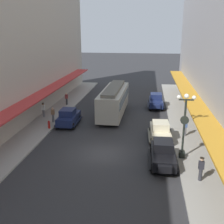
{
  "coord_description": "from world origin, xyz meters",
  "views": [
    {
      "loc": [
        3.55,
        -20.15,
        9.85
      ],
      "look_at": [
        0.0,
        6.0,
        1.8
      ],
      "focal_mm": 43.47,
      "sensor_mm": 36.0,
      "label": 1
    }
  ],
  "objects_px": {
    "parked_car_2": "(69,117)",
    "pedestrian_1": "(201,169)",
    "pedestrian_4": "(67,99)",
    "parked_car_0": "(160,130)",
    "pedestrian_2": "(185,127)",
    "parked_car_1": "(163,153)",
    "parked_car_3": "(156,101)",
    "pedestrian_0": "(43,110)",
    "fire_hydrant": "(49,124)",
    "streetcar": "(114,100)",
    "pedestrian_3": "(53,115)",
    "lamp_post_with_clock": "(184,123)"
  },
  "relations": [
    {
      "from": "parked_car_3",
      "to": "fire_hydrant",
      "type": "height_order",
      "value": "parked_car_3"
    },
    {
      "from": "parked_car_1",
      "to": "fire_hydrant",
      "type": "bearing_deg",
      "value": 151.54
    },
    {
      "from": "parked_car_1",
      "to": "pedestrian_1",
      "type": "distance_m",
      "value": 3.25
    },
    {
      "from": "parked_car_3",
      "to": "streetcar",
      "type": "bearing_deg",
      "value": -141.84
    },
    {
      "from": "parked_car_3",
      "to": "pedestrian_1",
      "type": "distance_m",
      "value": 18.24
    },
    {
      "from": "parked_car_0",
      "to": "parked_car_1",
      "type": "bearing_deg",
      "value": -89.45
    },
    {
      "from": "parked_car_2",
      "to": "streetcar",
      "type": "distance_m",
      "value": 6.09
    },
    {
      "from": "parked_car_1",
      "to": "parked_car_3",
      "type": "distance_m",
      "value": 15.85
    },
    {
      "from": "parked_car_0",
      "to": "parked_car_1",
      "type": "relative_size",
      "value": 1.01
    },
    {
      "from": "fire_hydrant",
      "to": "pedestrian_4",
      "type": "bearing_deg",
      "value": 95.45
    },
    {
      "from": "parked_car_0",
      "to": "pedestrian_3",
      "type": "bearing_deg",
      "value": 164.22
    },
    {
      "from": "parked_car_1",
      "to": "pedestrian_4",
      "type": "relative_size",
      "value": 2.61
    },
    {
      "from": "pedestrian_3",
      "to": "pedestrian_0",
      "type": "bearing_deg",
      "value": 137.89
    },
    {
      "from": "parked_car_0",
      "to": "streetcar",
      "type": "xyz_separation_m",
      "value": [
        -5.23,
        7.05,
        0.96
      ]
    },
    {
      "from": "fire_hydrant",
      "to": "pedestrian_2",
      "type": "bearing_deg",
      "value": -0.93
    },
    {
      "from": "parked_car_0",
      "to": "parked_car_2",
      "type": "distance_m",
      "value": 9.99
    },
    {
      "from": "streetcar",
      "to": "pedestrian_4",
      "type": "distance_m",
      "value": 7.58
    },
    {
      "from": "fire_hydrant",
      "to": "pedestrian_3",
      "type": "xyz_separation_m",
      "value": [
        -0.25,
        1.98,
        0.43
      ]
    },
    {
      "from": "parked_car_0",
      "to": "pedestrian_4",
      "type": "relative_size",
      "value": 2.63
    },
    {
      "from": "parked_car_3",
      "to": "pedestrian_2",
      "type": "height_order",
      "value": "parked_car_3"
    },
    {
      "from": "parked_car_0",
      "to": "parked_car_2",
      "type": "height_order",
      "value": "same"
    },
    {
      "from": "pedestrian_0",
      "to": "pedestrian_4",
      "type": "distance_m",
      "value": 5.66
    },
    {
      "from": "parked_car_3",
      "to": "fire_hydrant",
      "type": "xyz_separation_m",
      "value": [
        -10.98,
        -9.78,
        -0.38
      ]
    },
    {
      "from": "pedestrian_4",
      "to": "parked_car_0",
      "type": "bearing_deg",
      "value": -40.59
    },
    {
      "from": "lamp_post_with_clock",
      "to": "fire_hydrant",
      "type": "height_order",
      "value": "lamp_post_with_clock"
    },
    {
      "from": "parked_car_3",
      "to": "pedestrian_3",
      "type": "height_order",
      "value": "parked_car_3"
    },
    {
      "from": "parked_car_1",
      "to": "fire_hydrant",
      "type": "distance_m",
      "value": 12.75
    },
    {
      "from": "pedestrian_3",
      "to": "pedestrian_4",
      "type": "bearing_deg",
      "value": 94.92
    },
    {
      "from": "pedestrian_1",
      "to": "parked_car_0",
      "type": "bearing_deg",
      "value": 109.12
    },
    {
      "from": "pedestrian_4",
      "to": "streetcar",
      "type": "bearing_deg",
      "value": -25.57
    },
    {
      "from": "streetcar",
      "to": "pedestrian_1",
      "type": "relative_size",
      "value": 5.78
    },
    {
      "from": "parked_car_1",
      "to": "pedestrian_0",
      "type": "relative_size",
      "value": 2.57
    },
    {
      "from": "pedestrian_0",
      "to": "pedestrian_3",
      "type": "height_order",
      "value": "pedestrian_0"
    },
    {
      "from": "streetcar",
      "to": "pedestrian_0",
      "type": "relative_size",
      "value": 5.78
    },
    {
      "from": "pedestrian_1",
      "to": "pedestrian_4",
      "type": "xyz_separation_m",
      "value": [
        -14.46,
        17.32,
        -0.02
      ]
    },
    {
      "from": "parked_car_2",
      "to": "lamp_post_with_clock",
      "type": "height_order",
      "value": "lamp_post_with_clock"
    },
    {
      "from": "parked_car_3",
      "to": "pedestrian_2",
      "type": "relative_size",
      "value": 2.56
    },
    {
      "from": "parked_car_2",
      "to": "pedestrian_4",
      "type": "xyz_separation_m",
      "value": [
        -2.46,
        7.42,
        0.05
      ]
    },
    {
      "from": "fire_hydrant",
      "to": "pedestrian_4",
      "type": "xyz_separation_m",
      "value": [
        -0.86,
        9.05,
        0.43
      ]
    },
    {
      "from": "pedestrian_0",
      "to": "pedestrian_2",
      "type": "relative_size",
      "value": 1.0
    },
    {
      "from": "pedestrian_0",
      "to": "pedestrian_3",
      "type": "xyz_separation_m",
      "value": [
        1.68,
        -1.52,
        -0.02
      ]
    },
    {
      "from": "pedestrian_0",
      "to": "pedestrian_1",
      "type": "relative_size",
      "value": 1.0
    },
    {
      "from": "parked_car_2",
      "to": "pedestrian_1",
      "type": "bearing_deg",
      "value": -39.54
    },
    {
      "from": "parked_car_0",
      "to": "pedestrian_0",
      "type": "height_order",
      "value": "parked_car_0"
    },
    {
      "from": "parked_car_2",
      "to": "pedestrian_2",
      "type": "height_order",
      "value": "parked_car_2"
    },
    {
      "from": "pedestrian_0",
      "to": "pedestrian_2",
      "type": "height_order",
      "value": "same"
    },
    {
      "from": "parked_car_3",
      "to": "lamp_post_with_clock",
      "type": "xyz_separation_m",
      "value": [
        1.77,
        -14.69,
        2.04
      ]
    },
    {
      "from": "pedestrian_4",
      "to": "pedestrian_2",
      "type": "bearing_deg",
      "value": -32.78
    },
    {
      "from": "pedestrian_0",
      "to": "pedestrian_4",
      "type": "xyz_separation_m",
      "value": [
        1.07,
        5.56,
        -0.02
      ]
    },
    {
      "from": "pedestrian_2",
      "to": "pedestrian_1",
      "type": "bearing_deg",
      "value": -89.61
    }
  ]
}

